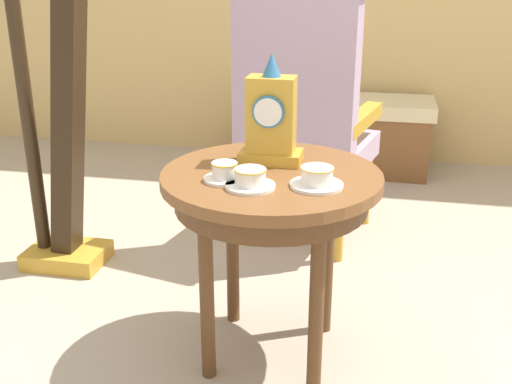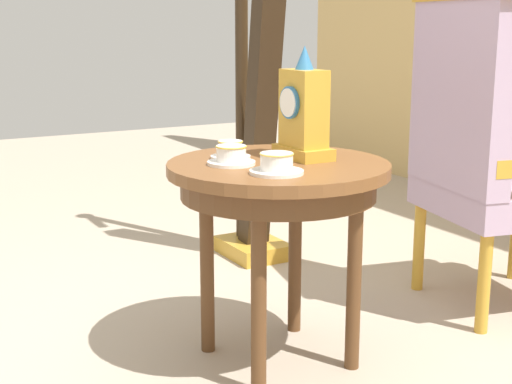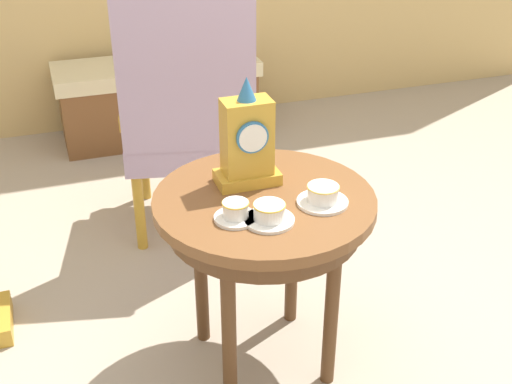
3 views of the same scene
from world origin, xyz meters
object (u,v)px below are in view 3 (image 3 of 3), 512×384
at_px(side_table, 264,219).
at_px(teacup_left, 236,212).
at_px(teacup_right, 269,214).
at_px(armchair, 187,105).
at_px(mantel_clock, 247,142).
at_px(window_bench, 158,99).
at_px(teacup_center, 323,196).

distance_m(side_table, teacup_left, 0.19).
bearing_deg(teacup_right, armchair, 89.32).
bearing_deg(teacup_left, mantel_clock, 63.34).
relative_size(side_table, mantel_clock, 1.96).
bearing_deg(side_table, armchair, 91.51).
xyz_separation_m(mantel_clock, armchair, (-0.00, 0.77, -0.17)).
relative_size(side_table, teacup_right, 4.70).
bearing_deg(teacup_left, window_bench, 85.27).
height_order(teacup_left, armchair, armchair).
relative_size(teacup_center, armchair, 0.13).
bearing_deg(teacup_right, side_table, 76.18).
bearing_deg(window_bench, teacup_center, -87.40).
height_order(side_table, teacup_center, teacup_center).
bearing_deg(armchair, side_table, -88.49).
distance_m(mantel_clock, armchair, 0.79).
bearing_deg(side_table, teacup_center, -33.84).
height_order(teacup_center, window_bench, teacup_center).
bearing_deg(side_table, window_bench, 88.49).
distance_m(teacup_right, teacup_center, 0.18).
relative_size(teacup_right, mantel_clock, 0.42).
bearing_deg(teacup_left, teacup_center, 0.87).
bearing_deg(teacup_center, side_table, 146.16).
xyz_separation_m(side_table, teacup_center, (0.14, -0.10, 0.10)).
xyz_separation_m(teacup_left, mantel_clock, (0.10, 0.20, 0.11)).
bearing_deg(window_bench, teacup_right, -92.36).
bearing_deg(armchair, mantel_clock, -89.78).
distance_m(teacup_right, window_bench, 2.13).
xyz_separation_m(teacup_center, mantel_clock, (-0.16, 0.19, 0.11)).
bearing_deg(teacup_right, teacup_center, 14.11).
bearing_deg(teacup_left, armchair, 84.38).
xyz_separation_m(side_table, window_bench, (0.05, 1.95, -0.32)).
distance_m(teacup_left, teacup_center, 0.26).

